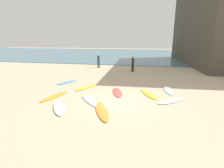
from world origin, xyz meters
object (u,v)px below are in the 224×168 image
at_px(surfboard_7, 90,100).
at_px(beachgoer_near, 98,60).
at_px(surfboard_4, 168,90).
at_px(surfboard_6, 59,107).
at_px(surfboard_8, 102,111).
at_px(surfboard_0, 54,96).
at_px(surfboard_9, 149,94).
at_px(surfboard_5, 117,92).
at_px(beachgoer_mid, 133,63).
at_px(surfboard_2, 67,82).
at_px(surfboard_1, 88,87).
at_px(surfboard_3, 171,101).

relative_size(surfboard_7, beachgoer_near, 1.39).
relative_size(surfboard_4, surfboard_6, 0.94).
distance_m(surfboard_7, surfboard_8, 1.65).
distance_m(surfboard_0, surfboard_9, 6.07).
bearing_deg(surfboard_0, surfboard_5, 36.93).
xyz_separation_m(surfboard_7, beachgoer_mid, (1.69, 9.73, 0.93)).
xyz_separation_m(beachgoer_near, beachgoer_mid, (4.52, -2.06, 0.00)).
distance_m(surfboard_6, surfboard_8, 2.33).
bearing_deg(beachgoer_mid, surfboard_4, -30.29).
height_order(surfboard_0, surfboard_8, surfboard_8).
bearing_deg(surfboard_6, surfboard_8, 148.34).
relative_size(surfboard_2, surfboard_9, 0.87).
distance_m(surfboard_1, surfboard_9, 4.60).
bearing_deg(surfboard_0, beachgoer_mid, 80.18).
distance_m(surfboard_0, surfboard_7, 2.46).
xyz_separation_m(surfboard_1, surfboard_3, (5.74, -1.86, -0.00)).
bearing_deg(beachgoer_near, surfboard_4, 85.66).
bearing_deg(surfboard_9, surfboard_6, 11.15).
relative_size(surfboard_0, surfboard_8, 0.93).
height_order(surfboard_7, surfboard_9, surfboard_7).
height_order(surfboard_0, surfboard_6, surfboard_6).
relative_size(surfboard_6, beachgoer_near, 1.31).
distance_m(surfboard_0, beachgoer_near, 11.55).
xyz_separation_m(surfboard_7, beachgoer_near, (-2.83, 11.79, 0.92)).
relative_size(surfboard_1, surfboard_7, 1.01).
relative_size(surfboard_1, surfboard_9, 1.07).
relative_size(surfboard_3, surfboard_9, 0.88).
relative_size(surfboard_9, beachgoer_near, 1.31).
xyz_separation_m(surfboard_1, surfboard_6, (-0.15, -4.02, -0.00)).
height_order(surfboard_4, surfboard_7, same).
relative_size(surfboard_2, beachgoer_mid, 1.14).
xyz_separation_m(surfboard_7, surfboard_9, (3.41, 1.92, -0.00)).
bearing_deg(surfboard_7, beachgoer_mid, -140.23).
height_order(surfboard_0, beachgoer_mid, beachgoer_mid).
bearing_deg(surfboard_8, beachgoer_mid, -117.04).
bearing_deg(surfboard_2, surfboard_1, 179.83).
distance_m(surfboard_6, surfboard_7, 1.81).
relative_size(surfboard_1, surfboard_3, 1.22).
bearing_deg(surfboard_3, surfboard_8, 80.10).
bearing_deg(surfboard_4, surfboard_6, -147.49).
distance_m(surfboard_3, surfboard_7, 4.71).
xyz_separation_m(surfboard_4, beachgoer_mid, (-3.07, 6.65, 0.93)).
height_order(surfboard_3, surfboard_5, surfboard_3).
bearing_deg(surfboard_1, surfboard_3, -175.45).
bearing_deg(surfboard_5, surfboard_2, 141.58).
height_order(surfboard_6, beachgoer_near, beachgoer_near).
height_order(beachgoer_near, beachgoer_mid, beachgoer_mid).
relative_size(surfboard_0, surfboard_2, 1.18).
bearing_deg(surfboard_8, surfboard_6, -23.45).
bearing_deg(beachgoer_near, surfboard_9, 76.90).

